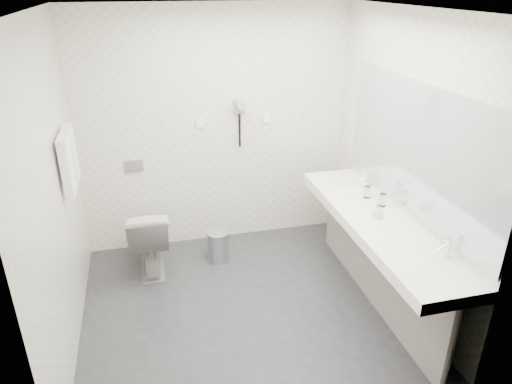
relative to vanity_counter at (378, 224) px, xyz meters
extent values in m
plane|color=#2B2B31|center=(-1.12, 0.20, -0.80)|extent=(2.80, 2.80, 0.00)
plane|color=white|center=(-1.12, 0.20, 1.70)|extent=(2.80, 2.80, 0.00)
plane|color=silver|center=(-1.12, 1.50, 0.45)|extent=(2.80, 0.00, 2.80)
plane|color=silver|center=(-1.12, -1.10, 0.45)|extent=(2.80, 0.00, 2.80)
plane|color=silver|center=(-2.52, 0.20, 0.45)|extent=(0.00, 2.60, 2.60)
plane|color=silver|center=(0.27, 0.20, 0.45)|extent=(0.00, 2.60, 2.60)
cube|color=white|center=(0.00, 0.00, 0.00)|extent=(0.55, 2.20, 0.10)
cube|color=gray|center=(0.02, 0.00, -0.42)|extent=(0.03, 2.15, 0.75)
cylinder|color=silver|center=(0.05, -1.04, -0.42)|extent=(0.06, 0.06, 0.75)
cylinder|color=silver|center=(0.05, 1.04, -0.42)|extent=(0.06, 0.06, 0.75)
cube|color=#B2BCC6|center=(0.26, 0.00, 0.65)|extent=(0.02, 2.20, 1.05)
ellipsoid|color=white|center=(0.00, -0.65, 0.04)|extent=(0.40, 0.31, 0.05)
ellipsoid|color=white|center=(0.00, 0.65, 0.04)|extent=(0.40, 0.31, 0.05)
cylinder|color=silver|center=(0.19, -0.65, 0.12)|extent=(0.04, 0.04, 0.15)
cylinder|color=silver|center=(0.19, 0.65, 0.12)|extent=(0.04, 0.04, 0.15)
imported|color=silver|center=(0.01, 0.01, 0.10)|extent=(0.07, 0.07, 0.10)
imported|color=silver|center=(0.01, 0.07, 0.10)|extent=(0.11, 0.11, 0.10)
cylinder|color=silver|center=(0.14, 0.22, 0.11)|extent=(0.08, 0.08, 0.12)
cylinder|color=silver|center=(0.09, 0.41, 0.11)|extent=(0.07, 0.07, 0.11)
imported|color=white|center=(-1.90, 1.02, -0.45)|extent=(0.41, 0.70, 0.71)
cube|color=#B2B5BA|center=(-1.98, 1.49, 0.15)|extent=(0.18, 0.02, 0.12)
cylinder|color=#B2B5BA|center=(-1.21, 1.02, -0.65)|extent=(0.26, 0.26, 0.31)
cylinder|color=#B2B5BA|center=(-1.21, 1.02, -0.48)|extent=(0.22, 0.22, 0.02)
cylinder|color=silver|center=(-2.47, 0.75, 0.75)|extent=(0.02, 0.62, 0.02)
cube|color=white|center=(-2.46, 0.61, 0.53)|extent=(0.07, 0.24, 0.48)
cube|color=white|center=(-2.46, 0.89, 0.53)|extent=(0.07, 0.24, 0.48)
cube|color=#98979D|center=(-0.88, 1.47, 0.70)|extent=(0.10, 0.04, 0.14)
cylinder|color=#98979D|center=(-0.88, 1.40, 0.73)|extent=(0.08, 0.14, 0.08)
cylinder|color=black|center=(-0.88, 1.46, 0.45)|extent=(0.02, 0.02, 0.35)
cube|color=white|center=(-1.27, 1.49, 0.55)|extent=(0.09, 0.02, 0.09)
cube|color=white|center=(-0.57, 1.49, 0.55)|extent=(0.09, 0.02, 0.09)
camera|label=1|loc=(-1.84, -3.13, 1.89)|focal=32.84mm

